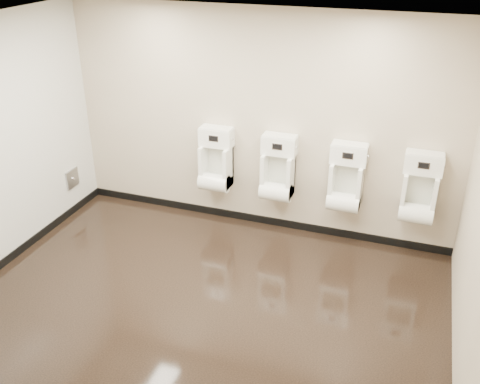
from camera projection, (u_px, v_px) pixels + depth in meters
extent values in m
cube|color=black|center=(207.00, 297.00, 5.78)|extent=(5.00, 3.50, 0.00)
cube|color=silver|center=(198.00, 31.00, 4.52)|extent=(5.00, 3.50, 0.00)
cube|color=#BFB199|center=(258.00, 123.00, 6.62)|extent=(5.00, 0.02, 2.80)
cube|color=#BFB199|center=(104.00, 283.00, 3.67)|extent=(5.00, 0.02, 2.80)
cube|color=black|center=(256.00, 218.00, 7.22)|extent=(5.00, 0.02, 0.10)
cube|color=black|center=(18.00, 251.00, 6.49)|extent=(0.02, 3.50, 0.10)
cube|color=#9E9EA3|center=(72.00, 178.00, 7.30)|extent=(0.03, 0.25, 0.25)
cylinder|color=silver|center=(73.00, 179.00, 7.30)|extent=(0.02, 0.04, 0.04)
cube|color=white|center=(216.00, 166.00, 6.93)|extent=(0.38, 0.28, 0.54)
cube|color=silver|center=(219.00, 161.00, 6.99)|extent=(0.29, 0.01, 0.42)
cylinder|color=white|center=(214.00, 182.00, 6.96)|extent=(0.38, 0.24, 0.24)
cube|color=white|center=(216.00, 137.00, 6.79)|extent=(0.43, 0.20, 0.24)
cube|color=black|center=(213.00, 139.00, 6.69)|extent=(0.11, 0.01, 0.06)
cube|color=silver|center=(213.00, 139.00, 6.69)|extent=(0.13, 0.01, 0.08)
cylinder|color=silver|center=(233.00, 139.00, 6.72)|extent=(0.01, 0.03, 0.03)
cube|color=white|center=(278.00, 175.00, 6.68)|extent=(0.38, 0.28, 0.54)
cube|color=silver|center=(280.00, 170.00, 6.74)|extent=(0.29, 0.01, 0.42)
cylinder|color=white|center=(276.00, 192.00, 6.71)|extent=(0.38, 0.24, 0.24)
cube|color=white|center=(279.00, 145.00, 6.54)|extent=(0.43, 0.20, 0.24)
cube|color=black|center=(277.00, 147.00, 6.44)|extent=(0.11, 0.01, 0.06)
cube|color=silver|center=(277.00, 147.00, 6.44)|extent=(0.13, 0.01, 0.08)
cylinder|color=silver|center=(297.00, 147.00, 6.48)|extent=(0.01, 0.03, 0.03)
cube|color=white|center=(346.00, 185.00, 6.43)|extent=(0.38, 0.28, 0.54)
cube|color=silver|center=(347.00, 179.00, 6.49)|extent=(0.29, 0.01, 0.42)
cylinder|color=white|center=(343.00, 202.00, 6.46)|extent=(0.38, 0.24, 0.24)
cube|color=white|center=(349.00, 154.00, 6.29)|extent=(0.43, 0.20, 0.24)
cube|color=black|center=(348.00, 156.00, 6.19)|extent=(0.11, 0.01, 0.06)
cube|color=silver|center=(348.00, 156.00, 6.19)|extent=(0.13, 0.01, 0.08)
cylinder|color=silver|center=(368.00, 157.00, 6.22)|extent=(0.01, 0.03, 0.03)
cube|color=white|center=(419.00, 196.00, 6.18)|extent=(0.38, 0.28, 0.54)
cube|color=silver|center=(419.00, 189.00, 6.24)|extent=(0.29, 0.01, 0.42)
cylinder|color=white|center=(416.00, 213.00, 6.21)|extent=(0.38, 0.24, 0.24)
cube|color=white|center=(424.00, 164.00, 6.04)|extent=(0.43, 0.20, 0.24)
cube|color=black|center=(424.00, 166.00, 5.94)|extent=(0.11, 0.01, 0.06)
cube|color=silver|center=(424.00, 166.00, 5.94)|extent=(0.13, 0.01, 0.08)
cylinder|color=silver|center=(444.00, 166.00, 5.97)|extent=(0.01, 0.03, 0.03)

